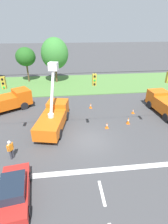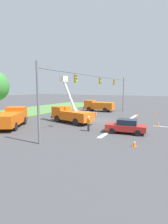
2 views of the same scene
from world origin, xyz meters
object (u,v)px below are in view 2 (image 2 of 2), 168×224
object	(u,v)px
sedan_red	(126,126)
traffic_cone_foreground_right	(93,116)
traffic_cone_lane_edge_b	(155,113)
traffic_cone_far_right	(65,114)
utility_truck_support_near	(99,105)
traffic_cone_lane_edge_a	(88,112)
utility_truck_bucket_lift	(71,113)
traffic_cone_mid_left	(134,143)
traffic_cone_mid_right	(137,115)
traffic_cone_near_bucket	(158,123)
traffic_cone_far_left	(96,113)
utility_truck_support_far	(11,117)
road_worker	(89,123)

from	to	relation	value
sedan_red	traffic_cone_foreground_right	world-z (taller)	sedan_red
traffic_cone_foreground_right	traffic_cone_lane_edge_b	bearing A→B (deg)	-48.40
traffic_cone_foreground_right	traffic_cone_far_right	world-z (taller)	traffic_cone_far_right
utility_truck_support_near	traffic_cone_lane_edge_a	size ratio (longest dim) A/B	10.78
utility_truck_bucket_lift	traffic_cone_mid_left	world-z (taller)	utility_truck_bucket_lift
traffic_cone_foreground_right	traffic_cone_mid_right	distance (m)	7.93
traffic_cone_foreground_right	traffic_cone_near_bucket	bearing A→B (deg)	-99.26
utility_truck_bucket_lift	traffic_cone_far_left	size ratio (longest dim) A/B	8.79
traffic_cone_mid_left	traffic_cone_mid_right	world-z (taller)	traffic_cone_mid_left
traffic_cone_far_right	utility_truck_bucket_lift	bearing A→B (deg)	-137.07
utility_truck_support_far	traffic_cone_mid_left	size ratio (longest dim) A/B	10.25
traffic_cone_mid_left	traffic_cone_lane_edge_a	xyz separation A→B (m)	(16.00, 12.66, -0.04)
traffic_cone_foreground_right	traffic_cone_far_left	bearing A→B (deg)	13.86
traffic_cone_near_bucket	traffic_cone_lane_edge_a	bearing A→B (deg)	66.83
utility_truck_support_far	traffic_cone_far_right	world-z (taller)	utility_truck_support_far
traffic_cone_foreground_right	traffic_cone_lane_edge_a	xyz separation A→B (m)	(4.07, 3.03, -0.03)
traffic_cone_lane_edge_a	traffic_cone_foreground_right	bearing A→B (deg)	-143.32
traffic_cone_lane_edge_b	traffic_cone_mid_left	bearing A→B (deg)	-177.82
utility_truck_support_near	traffic_cone_lane_edge_b	size ratio (longest dim) A/B	9.39
traffic_cone_foreground_right	traffic_cone_mid_right	size ratio (longest dim) A/B	1.10
traffic_cone_lane_edge_b	utility_truck_support_near	bearing A→B (deg)	89.32
utility_truck_support_far	traffic_cone_foreground_right	distance (m)	13.18
sedan_red	traffic_cone_lane_edge_b	world-z (taller)	sedan_red
utility_truck_support_far	traffic_cone_mid_right	distance (m)	20.58
sedan_red	traffic_cone_mid_right	world-z (taller)	sedan_red
traffic_cone_mid_left	utility_truck_bucket_lift	bearing A→B (deg)	59.03
traffic_cone_foreground_right	traffic_cone_far_left	size ratio (longest dim) A/B	0.83
traffic_cone_far_right	sedan_red	bearing A→B (deg)	-117.67
utility_truck_support_near	traffic_cone_mid_right	distance (m)	9.51
utility_truck_bucket_lift	traffic_cone_mid_left	distance (m)	12.29
traffic_cone_near_bucket	traffic_cone_lane_edge_a	distance (m)	14.68
utility_truck_support_near	road_worker	size ratio (longest dim) A/B	3.70
sedan_red	road_worker	distance (m)	4.20
utility_truck_bucket_lift	traffic_cone_lane_edge_a	distance (m)	9.99
utility_truck_bucket_lift	traffic_cone_near_bucket	distance (m)	12.05
sedan_red	traffic_cone_lane_edge_a	world-z (taller)	sedan_red
traffic_cone_mid_left	traffic_cone_far_left	size ratio (longest dim) A/B	0.85
utility_truck_support_far	traffic_cone_foreground_right	xyz separation A→B (m)	(11.77, -5.87, -0.93)
utility_truck_support_near	traffic_cone_lane_edge_b	xyz separation A→B (m)	(-0.14, -11.42, -0.91)
traffic_cone_near_bucket	traffic_cone_far_left	xyz separation A→B (m)	(4.30, 11.10, 0.08)
traffic_cone_near_bucket	utility_truck_bucket_lift	bearing A→B (deg)	109.09
utility_truck_support_near	traffic_cone_far_left	size ratio (longest dim) A/B	8.28
utility_truck_bucket_lift	traffic_cone_foreground_right	distance (m)	5.79
traffic_cone_lane_edge_a	utility_truck_bucket_lift	bearing A→B (deg)	-167.49
traffic_cone_foreground_right	utility_truck_support_far	bearing A→B (deg)	153.50
utility_truck_bucket_lift	utility_truck_support_far	distance (m)	7.91
utility_truck_bucket_lift	utility_truck_support_far	world-z (taller)	utility_truck_bucket_lift
traffic_cone_lane_edge_a	traffic_cone_lane_edge_b	xyz separation A→B (m)	(3.80, -11.90, 0.05)
sedan_red	traffic_cone_mid_left	xyz separation A→B (m)	(-4.14, -1.85, -0.46)
traffic_cone_mid_right	traffic_cone_far_right	distance (m)	12.89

